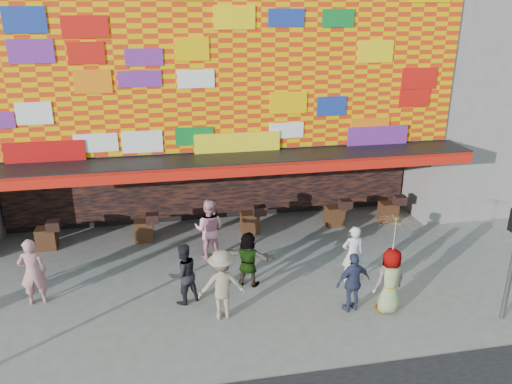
# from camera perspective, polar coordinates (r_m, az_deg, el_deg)

# --- Properties ---
(ground) EXTENTS (90.00, 90.00, 0.00)m
(ground) POSITION_cam_1_polar(r_m,az_deg,el_deg) (12.90, -1.47, -13.43)
(ground) COLOR slate
(ground) RESTS_ON ground
(shop_building) EXTENTS (15.20, 9.40, 10.00)m
(shop_building) POSITION_cam_1_polar(r_m,az_deg,el_deg) (18.94, -5.84, 14.38)
(shop_building) COLOR gray
(shop_building) RESTS_ON ground
(ped_b) EXTENTS (0.71, 0.51, 1.81)m
(ped_b) POSITION_cam_1_polar(r_m,az_deg,el_deg) (13.94, -24.16, -8.32)
(ped_b) COLOR tan
(ped_b) RESTS_ON ground
(ped_c) EXTENTS (0.98, 0.90, 1.63)m
(ped_c) POSITION_cam_1_polar(r_m,az_deg,el_deg) (12.97, -8.30, -9.24)
(ped_c) COLOR black
(ped_c) RESTS_ON ground
(ped_d) EXTENTS (1.18, 0.71, 1.79)m
(ped_d) POSITION_cam_1_polar(r_m,az_deg,el_deg) (12.25, -3.94, -10.52)
(ped_d) COLOR gray
(ped_d) RESTS_ON ground
(ped_e) EXTENTS (0.98, 0.56, 1.58)m
(ped_e) POSITION_cam_1_polar(r_m,az_deg,el_deg) (12.76, 11.04, -10.08)
(ped_e) COLOR #303755
(ped_e) RESTS_ON ground
(ped_f) EXTENTS (1.50, 1.02, 1.55)m
(ped_f) POSITION_cam_1_polar(r_m,az_deg,el_deg) (13.61, -0.91, -7.69)
(ped_f) COLOR gray
(ped_f) RESTS_ON ground
(ped_g) EXTENTS (0.92, 0.70, 1.70)m
(ped_g) POSITION_cam_1_polar(r_m,az_deg,el_deg) (12.90, 15.08, -9.76)
(ped_g) COLOR gray
(ped_g) RESTS_ON ground
(ped_h) EXTENTS (0.62, 0.42, 1.66)m
(ped_h) POSITION_cam_1_polar(r_m,az_deg,el_deg) (13.99, 10.99, -7.02)
(ped_h) COLOR silver
(ped_h) RESTS_ON ground
(ped_i) EXTENTS (1.12, 1.01, 1.90)m
(ped_i) POSITION_cam_1_polar(r_m,az_deg,el_deg) (15.01, -5.36, -4.25)
(ped_i) COLOR pink
(ped_i) RESTS_ON ground
(parasol) EXTENTS (0.99, 1.00, 1.81)m
(parasol) POSITION_cam_1_polar(r_m,az_deg,el_deg) (12.33, 15.62, -4.59)
(parasol) COLOR #ECE194
(parasol) RESTS_ON ground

